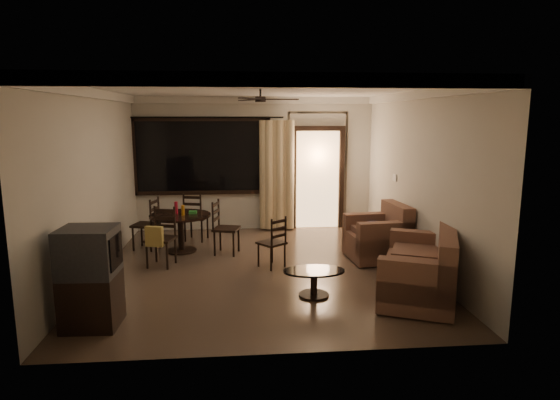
{
  "coord_description": "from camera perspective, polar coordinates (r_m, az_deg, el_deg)",
  "views": [
    {
      "loc": [
        -0.34,
        -7.16,
        2.39
      ],
      "look_at": [
        0.31,
        0.2,
        1.07
      ],
      "focal_mm": 30.0,
      "sensor_mm": 36.0,
      "label": 1
    }
  ],
  "objects": [
    {
      "name": "ground",
      "position": [
        7.56,
        -2.25,
        -8.33
      ],
      "size": [
        5.5,
        5.5,
        0.0
      ],
      "primitive_type": "plane",
      "color": "#7F6651",
      "rests_on": "ground"
    },
    {
      "name": "room_shell",
      "position": [
        9.0,
        0.9,
        6.54
      ],
      "size": [
        5.5,
        6.7,
        5.5
      ],
      "color": "beige",
      "rests_on": "ground"
    },
    {
      "name": "dining_table",
      "position": [
        8.54,
        -12.02,
        -2.66
      ],
      "size": [
        1.08,
        1.08,
        0.9
      ],
      "rotation": [
        0.0,
        0.0,
        -0.26
      ],
      "color": "black",
      "rests_on": "ground"
    },
    {
      "name": "dining_chair_west",
      "position": [
        8.91,
        -15.94,
        -3.98
      ],
      "size": [
        0.51,
        0.51,
        0.95
      ],
      "rotation": [
        0.0,
        0.0,
        -1.83
      ],
      "color": "black",
      "rests_on": "ground"
    },
    {
      "name": "dining_chair_east",
      "position": [
        8.33,
        -6.6,
        -4.62
      ],
      "size": [
        0.51,
        0.51,
        0.95
      ],
      "rotation": [
        0.0,
        0.0,
        1.31
      ],
      "color": "black",
      "rests_on": "ground"
    },
    {
      "name": "dining_chair_south",
      "position": [
        7.83,
        -14.31,
        -5.66
      ],
      "size": [
        0.51,
        0.55,
        0.95
      ],
      "rotation": [
        0.0,
        0.0,
        -0.26
      ],
      "color": "black",
      "rests_on": "ground"
    },
    {
      "name": "dining_chair_north",
      "position": [
        9.31,
        -10.19,
        -3.14
      ],
      "size": [
        0.51,
        0.51,
        0.95
      ],
      "rotation": [
        0.0,
        0.0,
        2.88
      ],
      "color": "black",
      "rests_on": "ground"
    },
    {
      "name": "tv_cabinet",
      "position": [
        5.82,
        -22.11,
        -8.74
      ],
      "size": [
        0.64,
        0.57,
        1.17
      ],
      "rotation": [
        0.0,
        0.0,
        -0.04
      ],
      "color": "black",
      "rests_on": "ground"
    },
    {
      "name": "sofa",
      "position": [
        6.63,
        17.09,
        -8.17
      ],
      "size": [
        1.52,
        1.93,
        0.91
      ],
      "rotation": [
        0.0,
        0.0,
        -0.42
      ],
      "color": "#4E2724",
      "rests_on": "ground"
    },
    {
      "name": "armchair",
      "position": [
        8.11,
        12.09,
        -4.44
      ],
      "size": [
        1.0,
        1.0,
        0.93
      ],
      "rotation": [
        0.0,
        0.0,
        0.09
      ],
      "color": "#4E2724",
      "rests_on": "ground"
    },
    {
      "name": "coffee_table",
      "position": [
        6.4,
        4.16,
        -9.54
      ],
      "size": [
        0.83,
        0.5,
        0.37
      ],
      "rotation": [
        0.0,
        0.0,
        -0.28
      ],
      "color": "black",
      "rests_on": "ground"
    },
    {
      "name": "side_chair",
      "position": [
        7.56,
        -0.97,
        -6.35
      ],
      "size": [
        0.52,
        0.52,
        0.84
      ],
      "rotation": [
        0.0,
        0.0,
        3.81
      ],
      "color": "black",
      "rests_on": "ground"
    }
  ]
}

